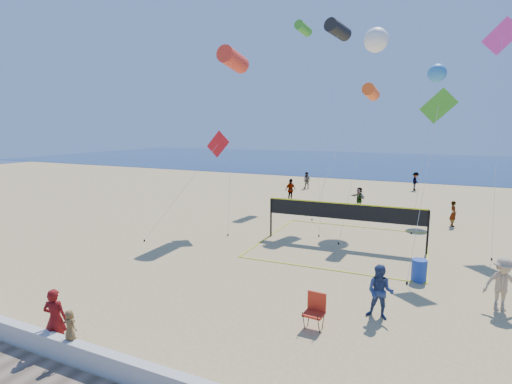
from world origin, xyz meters
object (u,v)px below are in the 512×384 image
at_px(volleyball_net, 344,216).
at_px(camp_chair, 315,308).
at_px(woman, 55,319).
at_px(trash_barrel, 419,270).

bearing_deg(volleyball_net, camp_chair, -84.14).
relative_size(camp_chair, volleyball_net, 0.14).
relative_size(woman, trash_barrel, 1.97).
relative_size(trash_barrel, volleyball_net, 0.10).
bearing_deg(camp_chair, volleyball_net, 101.28).
bearing_deg(trash_barrel, volleyball_net, 136.51).
xyz_separation_m(woman, camp_chair, (6.17, 4.20, -0.25)).
xyz_separation_m(camp_chair, trash_barrel, (2.67, 5.41, -0.18)).
bearing_deg(camp_chair, woman, -142.30).
height_order(woman, trash_barrel, woman).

